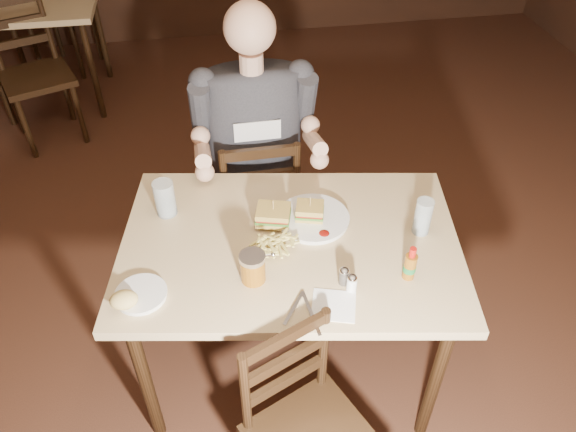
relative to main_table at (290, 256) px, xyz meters
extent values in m
plane|color=#331A11|center=(0.04, 0.17, -0.69)|extent=(7.00, 7.00, 0.00)
cube|color=tan|center=(0.00, 0.00, 0.06)|extent=(1.37, 1.03, 0.04)
cylinder|color=black|center=(-0.59, -0.24, -0.33)|extent=(0.05, 0.05, 0.73)
cylinder|color=black|center=(-0.48, 0.42, -0.33)|extent=(0.05, 0.05, 0.73)
cylinder|color=black|center=(0.48, -0.42, -0.33)|extent=(0.05, 0.05, 0.73)
cylinder|color=black|center=(0.59, 0.24, -0.33)|extent=(0.05, 0.05, 0.73)
cube|color=tan|center=(-1.32, 2.67, 0.06)|extent=(0.81, 0.81, 0.04)
cylinder|color=black|center=(-1.64, 2.99, -0.33)|extent=(0.04, 0.04, 0.73)
cylinder|color=black|center=(-1.00, 2.35, -0.33)|extent=(0.04, 0.04, 0.73)
cylinder|color=black|center=(-1.00, 2.99, -0.33)|extent=(0.04, 0.04, 0.73)
cylinder|color=white|center=(0.11, 0.10, 0.09)|extent=(0.31, 0.31, 0.02)
ellipsoid|color=maroon|center=(0.13, 0.00, 0.10)|extent=(0.05, 0.05, 0.01)
cylinder|color=silver|center=(-0.45, 0.24, 0.15)|extent=(0.09, 0.09, 0.15)
cylinder|color=silver|center=(0.49, -0.03, 0.15)|extent=(0.07, 0.07, 0.15)
cube|color=white|center=(0.09, -0.33, 0.08)|extent=(0.17, 0.17, 0.00)
cube|color=silver|center=(0.01, -0.35, 0.08)|extent=(0.03, 0.19, 0.00)
cube|color=silver|center=(-0.04, -0.32, 0.08)|extent=(0.09, 0.13, 0.00)
cylinder|color=white|center=(-0.54, -0.18, 0.08)|extent=(0.20, 0.20, 0.01)
ellipsoid|color=#D8B75C|center=(-0.58, -0.22, 0.12)|extent=(0.10, 0.09, 0.05)
camera|label=1|loc=(-0.26, -1.47, 1.52)|focal=35.00mm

